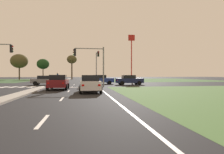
% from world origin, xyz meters
% --- Properties ---
extents(ground_plane, '(200.00, 200.00, 0.00)m').
position_xyz_m(ground_plane, '(0.00, 30.00, 0.00)').
color(ground_plane, black).
extents(grass_verge_far_right, '(35.00, 35.00, 0.01)m').
position_xyz_m(grass_verge_far_right, '(25.50, 54.50, 0.00)').
color(grass_verge_far_right, '#385B2D').
rests_on(grass_verge_far_right, ground).
extents(median_island_near, '(1.20, 22.00, 0.14)m').
position_xyz_m(median_island_near, '(0.00, 11.00, 0.07)').
color(median_island_near, gray).
rests_on(median_island_near, ground).
extents(median_island_far, '(1.20, 36.00, 0.14)m').
position_xyz_m(median_island_far, '(0.00, 55.00, 0.07)').
color(median_island_far, '#ADA89E').
rests_on(median_island_far, ground).
extents(lane_dash_near, '(0.14, 2.00, 0.01)m').
position_xyz_m(lane_dash_near, '(3.50, 5.42, 0.01)').
color(lane_dash_near, silver).
rests_on(lane_dash_near, ground).
extents(lane_dash_second, '(0.14, 2.00, 0.01)m').
position_xyz_m(lane_dash_second, '(3.50, 11.42, 0.01)').
color(lane_dash_second, silver).
rests_on(lane_dash_second, ground).
extents(lane_dash_third, '(0.14, 2.00, 0.01)m').
position_xyz_m(lane_dash_third, '(3.50, 17.42, 0.01)').
color(lane_dash_third, silver).
rests_on(lane_dash_third, ground).
extents(lane_dash_fourth, '(0.14, 2.00, 0.01)m').
position_xyz_m(lane_dash_fourth, '(3.50, 23.42, 0.01)').
color(lane_dash_fourth, silver).
rests_on(lane_dash_fourth, ground).
extents(lane_dash_fifth, '(0.14, 2.00, 0.01)m').
position_xyz_m(lane_dash_fifth, '(3.50, 29.42, 0.01)').
color(lane_dash_fifth, silver).
rests_on(lane_dash_fifth, ground).
extents(edge_line_right, '(0.14, 24.00, 0.01)m').
position_xyz_m(edge_line_right, '(6.85, 12.00, 0.01)').
color(edge_line_right, silver).
rests_on(edge_line_right, ground).
extents(stop_bar_near, '(6.40, 0.50, 0.01)m').
position_xyz_m(stop_bar_near, '(3.80, 23.00, 0.01)').
color(stop_bar_near, silver).
rests_on(stop_bar_near, ground).
extents(crosswalk_bar_second, '(0.70, 2.80, 0.01)m').
position_xyz_m(crosswalk_bar_second, '(-5.25, 24.80, 0.01)').
color(crosswalk_bar_second, silver).
rests_on(crosswalk_bar_second, ground).
extents(crosswalk_bar_third, '(0.70, 2.80, 0.01)m').
position_xyz_m(crosswalk_bar_third, '(-4.10, 24.80, 0.01)').
color(crosswalk_bar_third, silver).
rests_on(crosswalk_bar_third, ground).
extents(crosswalk_bar_fourth, '(0.70, 2.80, 0.01)m').
position_xyz_m(crosswalk_bar_fourth, '(-2.95, 24.80, 0.01)').
color(crosswalk_bar_fourth, silver).
rests_on(crosswalk_bar_fourth, ground).
extents(crosswalk_bar_fifth, '(0.70, 2.80, 0.01)m').
position_xyz_m(crosswalk_bar_fifth, '(-1.80, 24.80, 0.01)').
color(crosswalk_bar_fifth, silver).
rests_on(crosswalk_bar_fifth, ground).
extents(crosswalk_bar_sixth, '(0.70, 2.80, 0.01)m').
position_xyz_m(crosswalk_bar_sixth, '(-0.65, 24.80, 0.01)').
color(crosswalk_bar_sixth, silver).
rests_on(crosswalk_bar_sixth, ground).
extents(crosswalk_bar_seventh, '(0.70, 2.80, 0.01)m').
position_xyz_m(crosswalk_bar_seventh, '(0.50, 24.80, 0.01)').
color(crosswalk_bar_seventh, silver).
rests_on(crosswalk_bar_seventh, ground).
extents(car_navy_near, '(4.30, 1.98, 1.56)m').
position_xyz_m(car_navy_near, '(12.22, 27.71, 0.79)').
color(car_navy_near, '#161E47').
rests_on(car_navy_near, ground).
extents(car_blue_third, '(4.43, 1.96, 1.58)m').
position_xyz_m(car_blue_third, '(7.89, 30.58, 0.81)').
color(car_blue_third, navy).
rests_on(car_blue_third, ground).
extents(car_beige_fourth, '(1.94, 4.60, 1.50)m').
position_xyz_m(car_beige_fourth, '(-2.38, 55.58, 0.77)').
color(car_beige_fourth, '#BCAD8E').
rests_on(car_beige_fourth, ground).
extents(car_maroon_fifth, '(2.09, 4.17, 1.60)m').
position_xyz_m(car_maroon_fifth, '(2.26, 19.69, 0.82)').
color(car_maroon_fifth, maroon).
rests_on(car_maroon_fifth, ground).
extents(car_grey_sixth, '(4.28, 2.02, 1.48)m').
position_xyz_m(car_grey_sixth, '(-0.86, 29.09, 0.76)').
color(car_grey_sixth, slate).
rests_on(car_grey_sixth, ground).
extents(car_white_seventh, '(1.95, 4.43, 1.58)m').
position_xyz_m(car_white_seventh, '(5.54, 16.00, 0.81)').
color(car_white_seventh, silver).
rests_on(car_white_seventh, ground).
extents(traffic_signal_far_right, '(0.32, 5.15, 6.07)m').
position_xyz_m(traffic_signal_far_right, '(7.60, 34.80, 4.19)').
color(traffic_signal_far_right, gray).
rests_on(traffic_signal_far_right, ground).
extents(traffic_signal_near_right, '(4.06, 0.32, 5.30)m').
position_xyz_m(traffic_signal_near_right, '(6.12, 23.40, 3.63)').
color(traffic_signal_near_right, gray).
rests_on(traffic_signal_near_right, ground).
extents(pedestrian_at_median, '(0.34, 0.34, 1.91)m').
position_xyz_m(pedestrian_at_median, '(-0.21, 38.12, 1.31)').
color(pedestrian_at_median, '#232833').
rests_on(pedestrian_at_median, median_island_far).
extents(fastfood_pole_sign, '(1.80, 0.40, 12.73)m').
position_xyz_m(fastfood_pole_sign, '(18.34, 49.48, 9.20)').
color(fastfood_pole_sign, red).
rests_on(fastfood_pole_sign, ground).
extents(treeline_second, '(5.37, 5.37, 8.35)m').
position_xyz_m(treeline_second, '(-15.59, 63.62, 6.05)').
color(treeline_second, '#423323').
rests_on(treeline_second, ground).
extents(treeline_third, '(4.01, 4.01, 6.91)m').
position_xyz_m(treeline_third, '(-8.27, 64.06, 5.18)').
color(treeline_third, '#423323').
rests_on(treeline_third, ground).
extents(treeline_fourth, '(3.34, 3.34, 8.29)m').
position_xyz_m(treeline_fourth, '(1.19, 64.04, 6.73)').
color(treeline_fourth, '#423323').
rests_on(treeline_fourth, ground).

